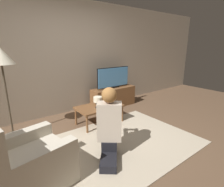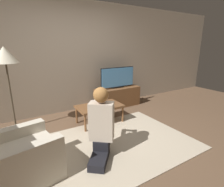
{
  "view_description": "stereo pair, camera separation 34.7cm",
  "coord_description": "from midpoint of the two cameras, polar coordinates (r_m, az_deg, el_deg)",
  "views": [
    {
      "loc": [
        -1.63,
        -1.97,
        1.58
      ],
      "look_at": [
        0.4,
        0.7,
        0.65
      ],
      "focal_mm": 28.0,
      "sensor_mm": 36.0,
      "label": 1
    },
    {
      "loc": [
        -1.34,
        -2.17,
        1.58
      ],
      "look_at": [
        0.4,
        0.7,
        0.65
      ],
      "focal_mm": 28.0,
      "sensor_mm": 36.0,
      "label": 2
    }
  ],
  "objects": [
    {
      "name": "ground_plane",
      "position": [
        3.0,
        -1.31,
        -16.37
      ],
      "size": [
        10.0,
        10.0,
        0.0
      ],
      "primitive_type": "plane",
      "color": "brown"
    },
    {
      "name": "wall_back",
      "position": [
        4.27,
        -17.06,
        11.06
      ],
      "size": [
        10.0,
        0.06,
        2.6
      ],
      "color": "tan",
      "rests_on": "ground_plane"
    },
    {
      "name": "rug",
      "position": [
        2.99,
        -1.31,
        -16.24
      ],
      "size": [
        2.57,
        1.81,
        0.02
      ],
      "color": "#BCAD93",
      "rests_on": "ground_plane"
    },
    {
      "name": "tv_stand",
      "position": [
        4.62,
        -1.69,
        -1.2
      ],
      "size": [
        1.21,
        0.38,
        0.51
      ],
      "color": "brown",
      "rests_on": "ground_plane"
    },
    {
      "name": "tv",
      "position": [
        4.5,
        -1.77,
        5.23
      ],
      "size": [
        0.97,
        0.08,
        0.53
      ],
      "color": "black",
      "rests_on": "tv_stand"
    },
    {
      "name": "coffee_table",
      "position": [
        3.61,
        -6.93,
        -4.67
      ],
      "size": [
        0.92,
        0.54,
        0.38
      ],
      "color": "brown",
      "rests_on": "ground_plane"
    },
    {
      "name": "floor_lamp",
      "position": [
        3.46,
        -35.05,
        8.88
      ],
      "size": [
        0.42,
        0.42,
        1.57
      ],
      "color": "#4C4233",
      "rests_on": "ground_plane"
    },
    {
      "name": "armchair",
      "position": [
        2.36,
        -30.66,
        -19.92
      ],
      "size": [
        0.97,
        0.86,
        0.93
      ],
      "rotation": [
        0.0,
        0.0,
        1.76
      ],
      "color": "beige",
      "rests_on": "ground_plane"
    },
    {
      "name": "person_kneeling",
      "position": [
        2.49,
        -4.94,
        -9.62
      ],
      "size": [
        0.71,
        0.8,
        1.03
      ],
      "rotation": [
        0.0,
        0.0,
        2.46
      ],
      "color": "black",
      "rests_on": "rug"
    },
    {
      "name": "table_lamp",
      "position": [
        3.64,
        -7.39,
        -2.14
      ],
      "size": [
        0.18,
        0.18,
        0.17
      ],
      "color": "#4C3823",
      "rests_on": "coffee_table"
    },
    {
      "name": "remote",
      "position": [
        3.46,
        -7.51,
        -4.77
      ],
      "size": [
        0.04,
        0.15,
        0.02
      ],
      "color": "black",
      "rests_on": "coffee_table"
    }
  ]
}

